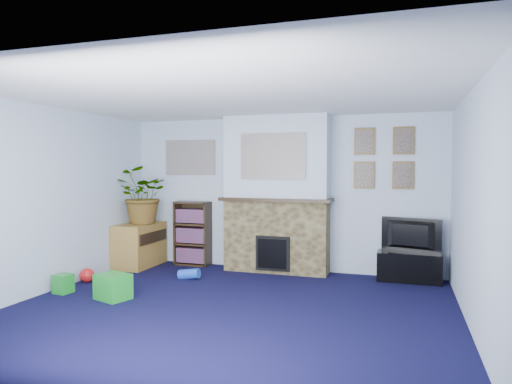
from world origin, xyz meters
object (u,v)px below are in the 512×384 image
(tv_stand, at_px, (409,266))
(bookshelf, at_px, (193,235))
(television, at_px, (409,235))
(sideboard, at_px, (140,245))

(tv_stand, bearing_deg, bookshelf, 178.71)
(bookshelf, bearing_deg, television, -0.95)
(tv_stand, xyz_separation_m, bookshelf, (-3.40, 0.08, 0.28))
(television, relative_size, bookshelf, 0.80)
(television, bearing_deg, sideboard, 19.09)
(tv_stand, relative_size, bookshelf, 0.83)
(sideboard, bearing_deg, television, 4.10)
(bookshelf, bearing_deg, sideboard, -155.69)
(television, height_order, bookshelf, bookshelf)
(tv_stand, relative_size, television, 1.03)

